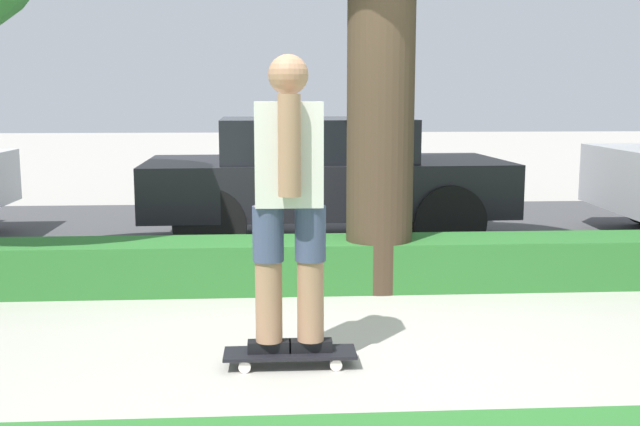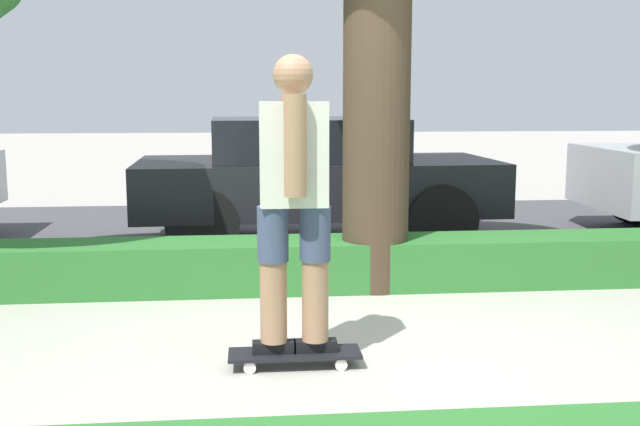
% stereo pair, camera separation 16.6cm
% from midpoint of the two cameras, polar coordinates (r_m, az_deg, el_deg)
% --- Properties ---
extents(ground_plane, '(60.00, 60.00, 0.00)m').
position_cam_midpoint_polar(ground_plane, '(4.92, 1.57, -10.34)').
color(ground_plane, '#ADA89E').
extents(street_asphalt, '(18.47, 5.00, 0.01)m').
position_cam_midpoint_polar(street_asphalt, '(8.98, -1.71, -1.51)').
color(street_asphalt, '#474749').
rests_on(street_asphalt, ground_plane).
extents(hedge_row, '(18.47, 0.60, 0.42)m').
position_cam_midpoint_polar(hedge_row, '(6.39, -0.18, -3.88)').
color(hedge_row, '#2D702D').
rests_on(hedge_row, ground_plane).
extents(skateboard, '(0.80, 0.24, 0.09)m').
position_cam_midpoint_polar(skateboard, '(4.60, -2.99, -10.72)').
color(skateboard, black).
rests_on(skateboard, ground_plane).
extents(skater_person, '(0.51, 0.45, 1.76)m').
position_cam_midpoint_polar(skater_person, '(4.38, -3.09, 1.22)').
color(skater_person, black).
rests_on(skater_person, skateboard).
extents(parked_car_middle, '(3.96, 1.87, 1.39)m').
position_cam_midpoint_polar(parked_car_middle, '(8.28, -1.03, 2.86)').
color(parked_car_middle, black).
rests_on(parked_car_middle, ground_plane).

